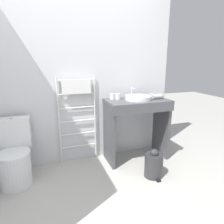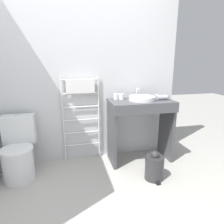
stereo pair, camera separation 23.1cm
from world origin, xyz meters
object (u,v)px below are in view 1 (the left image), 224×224
Objects in this scene: cup_near_edge at (118,96)px; trash_bin at (154,165)px; towel_radiator at (77,102)px; sink_basin at (138,98)px; cup_near_wall at (112,96)px; toilet at (14,157)px; hair_dryer at (157,96)px.

trash_bin is at bearing -68.83° from cup_near_edge.
towel_radiator reaches higher than sink_basin.
cup_near_wall is 0.98× the size of cup_near_edge.
toilet reaches higher than trash_bin.
cup_near_wall reaches higher than trash_bin.
hair_dryer reaches higher than toilet.
sink_basin is at bearing 88.88° from trash_bin.
cup_near_edge is 1.02m from trash_bin.
trash_bin is (1.61, -0.45, -0.16)m from toilet.
towel_radiator is 3.28× the size of trash_bin.
trash_bin is at bearing -91.12° from sink_basin.
towel_radiator is at bearing 138.05° from trash_bin.
toilet is 3.72× the size of hair_dryer.
toilet is 2.00m from hair_dryer.
trash_bin is (0.31, -0.65, -0.77)m from cup_near_wall.
cup_near_wall is at bearing 155.50° from sink_basin.
hair_dryer is 0.96m from trash_bin.
cup_near_edge is at bearing -19.16° from cup_near_wall.
toilet is 1.50m from cup_near_edge.
cup_near_wall reaches higher than hair_dryer.
towel_radiator is 1.29m from trash_bin.
hair_dryer is at bearing -2.49° from sink_basin.
cup_near_wall is 0.40× the size of hair_dryer.
hair_dryer is at bearing -14.64° from cup_near_wall.
towel_radiator is at bearing 168.30° from hair_dryer.
hair_dryer is (1.91, 0.05, 0.60)m from toilet.
toilet is 1.01m from towel_radiator.
towel_radiator is 3.37× the size of sink_basin.
cup_near_wall is (1.29, 0.21, 0.60)m from toilet.
hair_dryer is at bearing -11.70° from towel_radiator.
hair_dryer is (1.10, -0.23, 0.06)m from towel_radiator.
sink_basin is at bearing 177.51° from hair_dryer.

